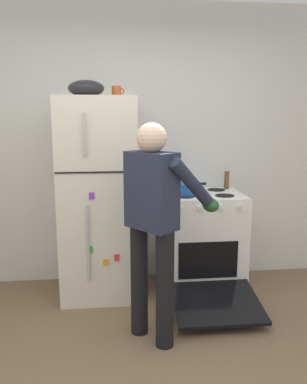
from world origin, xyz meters
name	(u,v)px	position (x,y,z in m)	size (l,w,h in m)	color
kitchen_wall_back	(136,146)	(0.00, 1.95, 1.35)	(6.00, 0.10, 2.70)	silver
refrigerator	(98,198)	(-0.37, 1.57, 0.90)	(0.68, 0.72, 1.80)	silver
stove_range	(201,242)	(0.58, 1.55, 0.46)	(0.76, 1.23, 0.94)	white
person_cook	(156,213)	(0.05, 0.73, 0.96)	(0.71, 0.72, 1.60)	black
red_pot	(186,188)	(0.42, 1.52, 0.99)	(0.38, 0.28, 0.11)	#19479E
coffee_mug	(117,92)	(-0.19, 1.62, 1.85)	(0.11, 0.08, 0.10)	#B24C1E
pepper_mill	(227,180)	(0.88, 1.77, 1.02)	(0.05, 0.05, 0.17)	brown
mixing_bowl	(86,88)	(-0.45, 1.57, 1.88)	(0.31, 0.31, 0.14)	black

